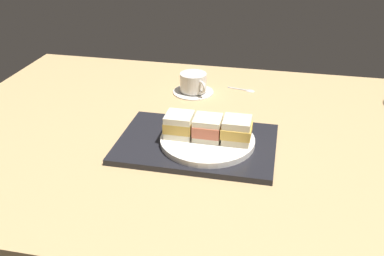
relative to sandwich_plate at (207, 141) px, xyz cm
name	(u,v)px	position (x,y,z in cm)	size (l,w,h in cm)	color
ground_plane	(195,136)	(-4.71, 8.10, -3.69)	(140.00, 100.00, 3.00)	tan
serving_tray	(197,144)	(-2.75, 0.40, -1.46)	(38.49, 26.24, 1.46)	black
sandwich_plate	(207,141)	(0.00, 0.00, 0.00)	(23.01, 23.01, 1.46)	white
sandwich_near	(179,125)	(-6.99, 0.02, 3.57)	(6.76, 6.42, 5.67)	#EFE5C1
sandwich_middle	(208,128)	(0.00, 0.00, 3.51)	(6.50, 6.79, 5.57)	#EFE5C1
sandwich_far	(237,130)	(6.99, -0.02, 3.69)	(6.98, 6.83, 5.92)	beige
coffee_cup	(193,84)	(-10.46, 32.86, 0.75)	(12.73, 12.73, 6.38)	silver
teaspoon	(247,90)	(5.81, 38.08, -1.83)	(9.02, 2.91, 0.80)	silver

